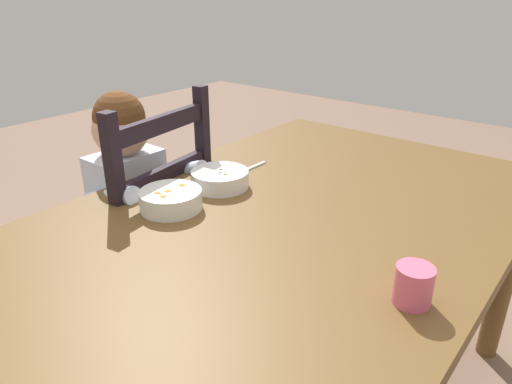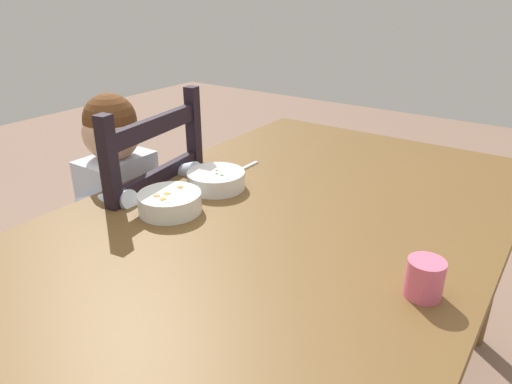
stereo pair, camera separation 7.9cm
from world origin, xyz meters
The scene contains 7 objects.
dining_table centered at (0.00, 0.00, 0.63)m, with size 1.55×1.00×0.72m.
dining_chair centered at (-0.08, 0.55, 0.46)m, with size 0.48×0.48×0.97m.
child_figure centered at (-0.08, 0.54, 0.64)m, with size 0.32×0.31×0.97m.
bowl_of_peas centered at (0.01, 0.25, 0.74)m, with size 0.17×0.17×0.05m.
bowl_of_carrots centered at (-0.18, 0.25, 0.74)m, with size 0.16×0.16×0.05m.
spoon centered at (0.15, 0.27, 0.72)m, with size 0.14×0.03×0.01m.
drinking_cup centered at (-0.16, -0.39, 0.76)m, with size 0.07×0.07×0.08m, color #E25F7E.
Camera 1 is at (-0.89, -0.61, 1.25)m, focal length 32.91 mm.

